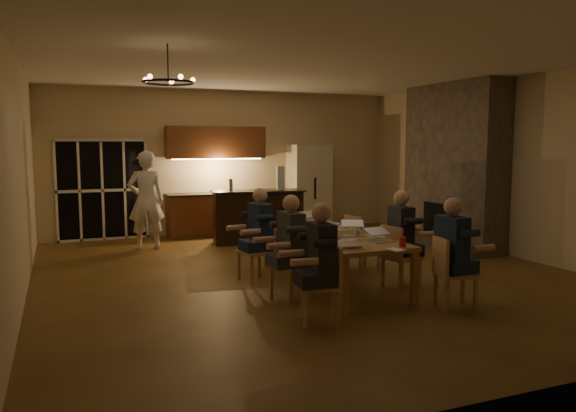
% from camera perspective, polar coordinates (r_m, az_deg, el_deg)
% --- Properties ---
extents(floor, '(9.00, 9.00, 0.00)m').
position_cam_1_polar(floor, '(8.83, 1.96, -6.93)').
color(floor, brown).
rests_on(floor, ground).
extents(back_wall, '(8.00, 0.04, 3.20)m').
position_cam_1_polar(back_wall, '(12.85, -6.31, 4.43)').
color(back_wall, '#C7B68C').
rests_on(back_wall, ground).
extents(left_wall, '(0.04, 9.00, 3.20)m').
position_cam_1_polar(left_wall, '(7.86, -25.84, 2.60)').
color(left_wall, '#C7B68C').
rests_on(left_wall, ground).
extents(right_wall, '(0.04, 9.00, 3.20)m').
position_cam_1_polar(right_wall, '(10.88, 21.73, 3.66)').
color(right_wall, '#C7B68C').
rests_on(right_wall, ground).
extents(ceiling, '(8.00, 9.00, 0.04)m').
position_cam_1_polar(ceiling, '(8.67, 2.04, 14.26)').
color(ceiling, white).
rests_on(ceiling, back_wall).
extents(french_doors, '(1.86, 0.08, 2.10)m').
position_cam_1_polar(french_doors, '(12.37, -18.33, 1.52)').
color(french_doors, black).
rests_on(french_doors, ground).
extents(fireplace, '(0.58, 2.50, 3.20)m').
position_cam_1_polar(fireplace, '(11.57, 16.46, 3.99)').
color(fireplace, '#61584C').
rests_on(fireplace, ground).
extents(kitchenette, '(2.24, 0.68, 2.40)m').
position_cam_1_polar(kitchenette, '(12.49, -7.21, 2.52)').
color(kitchenette, brown).
rests_on(kitchenette, ground).
extents(refrigerator, '(0.90, 0.68, 2.00)m').
position_cam_1_polar(refrigerator, '(13.19, 2.13, 1.91)').
color(refrigerator, beige).
rests_on(refrigerator, ground).
extents(dining_table, '(1.10, 2.85, 0.75)m').
position_cam_1_polar(dining_table, '(8.15, 4.33, -5.37)').
color(dining_table, tan).
rests_on(dining_table, ground).
extents(bar_island, '(1.96, 0.96, 1.08)m').
position_cam_1_polar(bar_island, '(11.52, -3.08, -1.06)').
color(bar_island, black).
rests_on(bar_island, ground).
extents(chair_left_near, '(0.56, 0.56, 0.89)m').
position_cam_1_polar(chair_left_near, '(6.42, 3.30, -7.95)').
color(chair_left_near, tan).
rests_on(chair_left_near, ground).
extents(chair_left_mid, '(0.56, 0.56, 0.89)m').
position_cam_1_polar(chair_left_mid, '(7.33, 0.29, -6.12)').
color(chair_left_mid, tan).
rests_on(chair_left_mid, ground).
extents(chair_left_far, '(0.54, 0.54, 0.89)m').
position_cam_1_polar(chair_left_far, '(8.35, -3.32, -4.58)').
color(chair_left_far, tan).
rests_on(chair_left_far, ground).
extents(chair_right_near, '(0.54, 0.54, 0.89)m').
position_cam_1_polar(chair_right_near, '(7.24, 16.65, -6.56)').
color(chair_right_near, tan).
rests_on(chair_right_near, ground).
extents(chair_right_mid, '(0.51, 0.51, 0.89)m').
position_cam_1_polar(chair_right_mid, '(8.09, 11.45, -5.06)').
color(chair_right_mid, tan).
rests_on(chair_right_mid, ground).
extents(chair_right_far, '(0.49, 0.49, 0.89)m').
position_cam_1_polar(chair_right_far, '(9.08, 7.63, -3.73)').
color(chair_right_far, tan).
rests_on(chair_right_far, ground).
extents(person_left_near, '(0.66, 0.66, 1.38)m').
position_cam_1_polar(person_left_near, '(6.32, 3.40, -5.90)').
color(person_left_near, '#22242C').
rests_on(person_left_near, ground).
extents(person_right_near, '(0.61, 0.61, 1.38)m').
position_cam_1_polar(person_right_near, '(7.18, 16.27, -4.66)').
color(person_right_near, '#1C2C46').
rests_on(person_right_near, ground).
extents(person_left_mid, '(0.62, 0.62, 1.38)m').
position_cam_1_polar(person_left_mid, '(7.27, 0.31, -4.26)').
color(person_left_mid, '#3E434A').
rests_on(person_left_mid, ground).
extents(person_right_mid, '(0.66, 0.66, 1.38)m').
position_cam_1_polar(person_right_mid, '(8.12, 11.38, -3.26)').
color(person_right_mid, '#22242C').
rests_on(person_right_mid, ground).
extents(person_left_far, '(0.67, 0.67, 1.38)m').
position_cam_1_polar(person_left_far, '(8.35, -2.84, -2.87)').
color(person_left_far, '#1C2C46').
rests_on(person_left_far, ground).
extents(standing_person, '(0.69, 0.46, 1.89)m').
position_cam_1_polar(standing_person, '(11.05, -14.22, 0.55)').
color(standing_person, white).
rests_on(standing_person, ground).
extents(chandelier, '(0.62, 0.62, 0.03)m').
position_cam_1_polar(chandelier, '(6.94, -12.07, 12.18)').
color(chandelier, black).
rests_on(chandelier, ceiling).
extents(laptop_a, '(0.34, 0.30, 0.23)m').
position_cam_1_polar(laptop_a, '(7.04, 6.00, -3.21)').
color(laptop_a, silver).
rests_on(laptop_a, dining_table).
extents(laptop_b, '(0.35, 0.32, 0.23)m').
position_cam_1_polar(laptop_b, '(7.45, 9.51, -2.74)').
color(laptop_b, silver).
rests_on(laptop_b, dining_table).
extents(laptop_c, '(0.37, 0.33, 0.23)m').
position_cam_1_polar(laptop_c, '(8.07, 2.70, -1.95)').
color(laptop_c, silver).
rests_on(laptop_c, dining_table).
extents(laptop_d, '(0.41, 0.39, 0.23)m').
position_cam_1_polar(laptop_d, '(8.12, 6.62, -1.93)').
color(laptop_d, silver).
rests_on(laptop_d, dining_table).
extents(laptop_e, '(0.40, 0.37, 0.23)m').
position_cam_1_polar(laptop_e, '(9.04, -0.00, -1.04)').
color(laptop_e, silver).
rests_on(laptop_e, dining_table).
extents(laptop_f, '(0.39, 0.37, 0.23)m').
position_cam_1_polar(laptop_f, '(9.15, 2.58, -0.96)').
color(laptop_f, silver).
rests_on(laptop_f, dining_table).
extents(mug_front, '(0.09, 0.09, 0.10)m').
position_cam_1_polar(mug_front, '(7.70, 5.30, -2.85)').
color(mug_front, silver).
rests_on(mug_front, dining_table).
extents(mug_mid, '(0.08, 0.08, 0.10)m').
position_cam_1_polar(mug_mid, '(8.68, 3.16, -1.79)').
color(mug_mid, silver).
rests_on(mug_mid, dining_table).
extents(mug_back, '(0.08, 0.08, 0.10)m').
position_cam_1_polar(mug_back, '(8.61, 0.39, -1.84)').
color(mug_back, silver).
rests_on(mug_back, dining_table).
extents(redcup_near, '(0.08, 0.08, 0.12)m').
position_cam_1_polar(redcup_near, '(7.14, 11.55, -3.60)').
color(redcup_near, red).
rests_on(redcup_near, dining_table).
extents(redcup_mid, '(0.09, 0.09, 0.12)m').
position_cam_1_polar(redcup_mid, '(8.27, 0.30, -2.11)').
color(redcup_mid, red).
rests_on(redcup_mid, dining_table).
extents(redcup_far, '(0.09, 0.09, 0.12)m').
position_cam_1_polar(redcup_far, '(9.42, 1.25, -1.07)').
color(redcup_far, red).
rests_on(redcup_far, dining_table).
extents(can_silver, '(0.06, 0.06, 0.12)m').
position_cam_1_polar(can_silver, '(7.56, 7.06, -2.97)').
color(can_silver, '#B2B2B7').
rests_on(can_silver, dining_table).
extents(can_cola, '(0.07, 0.07, 0.12)m').
position_cam_1_polar(can_cola, '(9.30, -0.11, -1.16)').
color(can_cola, '#3F0F0C').
rests_on(can_cola, dining_table).
extents(can_right, '(0.06, 0.06, 0.12)m').
position_cam_1_polar(can_right, '(8.58, 5.95, -1.84)').
color(can_right, '#B2B2B7').
rests_on(can_right, dining_table).
extents(plate_near, '(0.23, 0.23, 0.02)m').
position_cam_1_polar(plate_near, '(7.76, 9.02, -3.14)').
color(plate_near, silver).
rests_on(plate_near, dining_table).
extents(plate_left, '(0.25, 0.25, 0.02)m').
position_cam_1_polar(plate_left, '(7.20, 4.89, -3.83)').
color(plate_left, silver).
rests_on(plate_left, dining_table).
extents(plate_far, '(0.27, 0.27, 0.02)m').
position_cam_1_polar(plate_far, '(8.93, 4.50, -1.82)').
color(plate_far, silver).
rests_on(plate_far, dining_table).
extents(notepad, '(0.19, 0.24, 0.01)m').
position_cam_1_polar(notepad, '(6.90, 10.85, -4.39)').
color(notepad, white).
rests_on(notepad, dining_table).
extents(bar_bottle, '(0.08, 0.08, 0.24)m').
position_cam_1_polar(bar_bottle, '(11.39, -5.82, 2.17)').
color(bar_bottle, '#99999E').
rests_on(bar_bottle, bar_island).
extents(bar_blender, '(0.19, 0.19, 0.48)m').
position_cam_1_polar(bar_blender, '(11.60, -0.76, 2.87)').
color(bar_blender, silver).
rests_on(bar_blender, bar_island).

